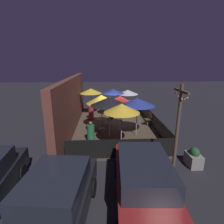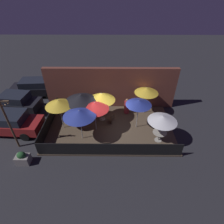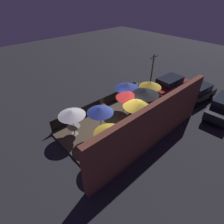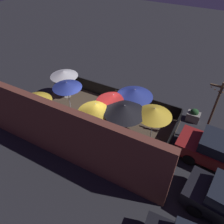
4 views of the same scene
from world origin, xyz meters
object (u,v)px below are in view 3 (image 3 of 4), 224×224
(patio_umbrella_1, at_px, (72,113))
(patio_umbrella_3, at_px, (128,86))
(patio_umbrella_6, at_px, (150,84))
(parked_car_1, at_px, (197,92))
(planter_box, at_px, (134,86))
(patio_umbrella_5, at_px, (100,110))
(patio_umbrella_0, at_px, (137,103))
(patron_0, at_px, (125,137))
(dining_table_1, at_px, (74,128))
(light_post, at_px, (152,71))
(patio_umbrella_2, at_px, (145,92))
(parked_car_2, at_px, (224,106))
(dining_table_0, at_px, (135,119))
(parked_car_0, at_px, (169,85))
(patio_umbrella_7, at_px, (129,94))
(patio_umbrella_4, at_px, (109,131))
(patron_1, at_px, (158,113))
(patio_chair_1, at_px, (103,104))
(patio_chair_0, at_px, (123,121))

(patio_umbrella_1, relative_size, patio_umbrella_3, 0.87)
(patio_umbrella_6, bearing_deg, parked_car_1, 152.51)
(planter_box, bearing_deg, patio_umbrella_5, 24.35)
(patio_umbrella_0, relative_size, patron_0, 1.74)
(dining_table_1, height_order, planter_box, planter_box)
(patio_umbrella_0, height_order, planter_box, patio_umbrella_0)
(light_post, bearing_deg, patio_umbrella_2, 30.65)
(patio_umbrella_0, height_order, parked_car_2, patio_umbrella_0)
(planter_box, bearing_deg, patio_umbrella_0, 42.48)
(dining_table_0, bearing_deg, parked_car_0, -168.24)
(patio_umbrella_7, bearing_deg, patio_umbrella_4, 28.91)
(patio_umbrella_2, bearing_deg, patio_umbrella_0, 17.77)
(parked_car_1, bearing_deg, patio_umbrella_4, 4.81)
(dining_table_1, relative_size, parked_car_2, 0.20)
(patron_0, xyz_separation_m, parked_car_1, (-9.12, 0.39, 0.12))
(parked_car_2, bearing_deg, patio_umbrella_7, -43.52)
(patio_umbrella_0, bearing_deg, patron_0, 23.76)
(dining_table_0, bearing_deg, patron_1, 163.20)
(patron_1, height_order, parked_car_0, parked_car_0)
(patio_umbrella_1, xyz_separation_m, patio_umbrella_2, (-5.36, 1.82, 0.37))
(patio_umbrella_7, distance_m, planter_box, 5.36)
(patio_umbrella_6, xyz_separation_m, light_post, (-2.58, -1.78, -0.16))
(patio_umbrella_2, xyz_separation_m, parked_car_2, (-5.10, 4.30, -1.51))
(patio_umbrella_0, xyz_separation_m, patio_umbrella_2, (-1.43, -0.46, 0.17))
(patio_umbrella_4, distance_m, dining_table_1, 3.56)
(patio_umbrella_3, bearing_deg, patio_umbrella_6, 145.00)
(patio_umbrella_1, height_order, patron_0, patio_umbrella_1)
(patio_umbrella_2, height_order, patio_umbrella_7, patio_umbrella_2)
(patio_umbrella_6, relative_size, patron_0, 1.79)
(patio_umbrella_1, relative_size, patio_umbrella_4, 0.90)
(dining_table_1, distance_m, patron_0, 3.71)
(patio_umbrella_1, xyz_separation_m, parked_car_0, (-10.46, 0.92, -1.14))
(patron_1, bearing_deg, patio_umbrella_4, -86.74)
(patio_chair_1, xyz_separation_m, parked_car_2, (-6.98, 7.16, 0.21))
(dining_table_1, bearing_deg, light_post, -176.72)
(patio_umbrella_3, height_order, dining_table_0, patio_umbrella_3)
(patio_umbrella_2, relative_size, dining_table_1, 2.71)
(patio_umbrella_0, distance_m, patio_umbrella_2, 1.51)
(patio_umbrella_0, bearing_deg, planter_box, -137.52)
(patio_chair_0, xyz_separation_m, parked_car_2, (-7.26, 4.42, 0.22))
(dining_table_1, distance_m, parked_car_2, 12.12)
(patio_umbrella_1, height_order, patio_umbrella_6, patio_umbrella_6)
(patio_umbrella_3, height_order, patio_umbrella_4, patio_umbrella_3)
(patio_umbrella_0, relative_size, light_post, 0.61)
(patio_umbrella_4, height_order, planter_box, patio_umbrella_4)
(patio_umbrella_4, bearing_deg, dining_table_0, -165.03)
(patio_umbrella_4, distance_m, patio_chair_1, 5.38)
(patron_0, bearing_deg, patio_umbrella_4, -5.83)
(patio_umbrella_1, distance_m, light_post, 9.35)
(dining_table_0, relative_size, parked_car_0, 0.17)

